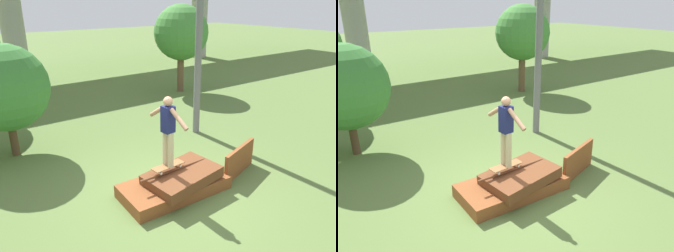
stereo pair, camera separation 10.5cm
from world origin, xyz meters
The scene contains 8 objects.
ground_plane centered at (0.00, 0.00, 0.00)m, with size 80.00×80.00×0.00m, color #567038.
scrap_pile centered at (0.04, -0.03, 0.23)m, with size 2.32×1.26×0.57m.
scrap_plank_loose centered at (1.72, -0.24, 0.34)m, with size 1.30×0.47×0.69m.
skateboard centered at (-0.12, 0.07, 0.64)m, with size 0.74×0.26×0.09m.
skater centered at (-0.12, 0.07, 1.49)m, with size 0.23×1.14×1.46m.
utility_pole centered at (2.62, 2.35, 3.72)m, with size 1.30×0.20×7.19m.
tree_behind_left centered at (-2.29, 3.91, 1.81)m, with size 2.16×2.16×2.90m.
tree_mid_back centered at (5.21, 6.46, 2.53)m, with size 2.31×2.31×3.70m.
Camera 2 is at (-3.54, -4.84, 3.84)m, focal length 35.00 mm.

